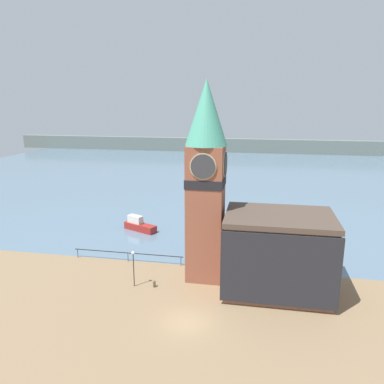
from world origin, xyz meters
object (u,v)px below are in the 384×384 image
(clock_tower, at_px, (206,177))
(lamp_post, at_px, (133,262))
(pier_building, at_px, (278,253))
(boat_near, at_px, (139,225))
(mooring_bollard_near, at_px, (154,283))

(clock_tower, bearing_deg, lamp_post, -152.88)
(clock_tower, distance_m, pier_building, 10.27)
(boat_near, distance_m, mooring_bollard_near, 17.63)
(pier_building, height_order, mooring_bollard_near, pier_building)
(pier_building, relative_size, lamp_post, 2.75)
(boat_near, bearing_deg, lamp_post, -48.75)
(mooring_bollard_near, relative_size, lamp_post, 0.18)
(pier_building, relative_size, mooring_bollard_near, 14.92)
(clock_tower, relative_size, pier_building, 1.97)
(clock_tower, height_order, boat_near, clock_tower)
(pier_building, distance_m, mooring_bollard_near, 12.71)
(mooring_bollard_near, bearing_deg, clock_tower, 34.73)
(clock_tower, distance_m, boat_near, 20.14)
(clock_tower, bearing_deg, mooring_bollard_near, -145.27)
(boat_near, bearing_deg, pier_building, -12.84)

